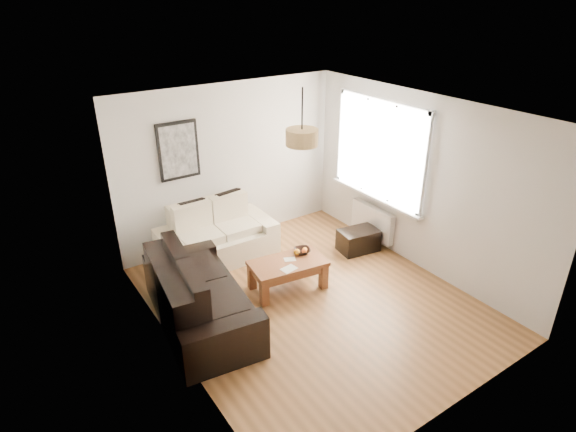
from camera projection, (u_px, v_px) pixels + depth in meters
floor at (313, 301)px, 6.52m from camera, size 4.50×4.50×0.00m
ceiling at (318, 112)px, 5.38m from camera, size 3.80×4.50×0.00m
wall_back at (230, 165)px, 7.63m from camera, size 3.80×0.04×2.60m
wall_front at (466, 305)px, 4.27m from camera, size 3.80×0.04×2.60m
wall_left at (170, 259)px, 4.99m from camera, size 0.04×4.50×2.60m
wall_right at (419, 183)px, 6.91m from camera, size 0.04×4.50×2.60m
window_bay at (380, 150)px, 7.36m from camera, size 0.14×1.90×1.60m
radiator at (372, 221)px, 7.87m from camera, size 0.10×0.90×0.52m
poster at (178, 151)px, 7.00m from camera, size 0.62×0.04×0.87m
pendant_shade at (302, 137)px, 5.77m from camera, size 0.40×0.40×0.20m
loveseat_cream at (216, 233)px, 7.38m from camera, size 1.77×0.99×0.87m
sofa_leather at (200, 292)px, 5.94m from camera, size 1.25×2.15×0.88m
coffee_table at (288, 275)px, 6.71m from camera, size 1.12×0.71×0.43m
ottoman at (358, 240)px, 7.70m from camera, size 0.68×0.49×0.36m
cushion_left at (194, 214)px, 7.27m from camera, size 0.41×0.13×0.41m
cushion_right at (230, 204)px, 7.59m from camera, size 0.43×0.18×0.42m
fruit_bowl at (302, 251)px, 6.84m from camera, size 0.30×0.30×0.06m
orange_a at (304, 251)px, 6.81m from camera, size 0.08×0.08×0.07m
orange_b at (305, 250)px, 6.84m from camera, size 0.09×0.09×0.07m
orange_c at (297, 252)px, 6.78m from camera, size 0.11×0.11×0.09m
papers at (289, 269)px, 6.45m from camera, size 0.23×0.18×0.01m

